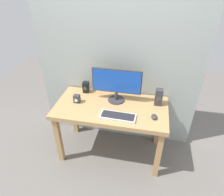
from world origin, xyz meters
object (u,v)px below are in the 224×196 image
object	(u,v)px
desk	(111,112)
keyboard_primary	(118,116)
mouse	(154,117)
speaker_right	(159,97)
speaker_left	(86,87)
audio_controller	(77,99)
monitor	(117,84)

from	to	relation	value
desk	keyboard_primary	distance (m)	0.25
keyboard_primary	mouse	xyz separation A→B (m)	(0.40, 0.06, 0.01)
desk	speaker_right	xyz separation A→B (m)	(0.56, 0.16, 0.20)
mouse	speaker_left	size ratio (longest dim) A/B	0.62
keyboard_primary	audio_controller	world-z (taller)	audio_controller
mouse	speaker_left	bearing A→B (deg)	150.15
desk	audio_controller	distance (m)	0.46
monitor	mouse	bearing A→B (deg)	-29.90
desk	monitor	size ratio (longest dim) A/B	2.26
audio_controller	speaker_left	bearing A→B (deg)	81.84
monitor	mouse	xyz separation A→B (m)	(0.48, -0.28, -0.22)
mouse	speaker_left	world-z (taller)	speaker_left
desk	keyboard_primary	world-z (taller)	keyboard_primary
mouse	audio_controller	size ratio (longest dim) A/B	0.91
desk	speaker_right	world-z (taller)	speaker_right
speaker_right	audio_controller	size ratio (longest dim) A/B	2.08
monitor	keyboard_primary	distance (m)	0.42
audio_controller	mouse	bearing A→B (deg)	-8.03
speaker_left	mouse	bearing A→B (deg)	-22.84
audio_controller	keyboard_primary	bearing A→B (deg)	-19.63
desk	speaker_left	xyz separation A→B (m)	(-0.40, 0.26, 0.17)
keyboard_primary	mouse	size ratio (longest dim) A/B	4.42
audio_controller	desk	bearing A→B (deg)	-0.44
keyboard_primary	mouse	world-z (taller)	mouse
speaker_right	desk	bearing A→B (deg)	-164.44
monitor	mouse	size ratio (longest dim) A/B	6.52
monitor	speaker_left	xyz separation A→B (m)	(-0.44, 0.11, -0.16)
speaker_left	audio_controller	size ratio (longest dim) A/B	1.47
desk	mouse	size ratio (longest dim) A/B	14.74
desk	keyboard_primary	size ratio (longest dim) A/B	3.34
mouse	speaker_right	world-z (taller)	speaker_right
monitor	mouse	world-z (taller)	monitor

